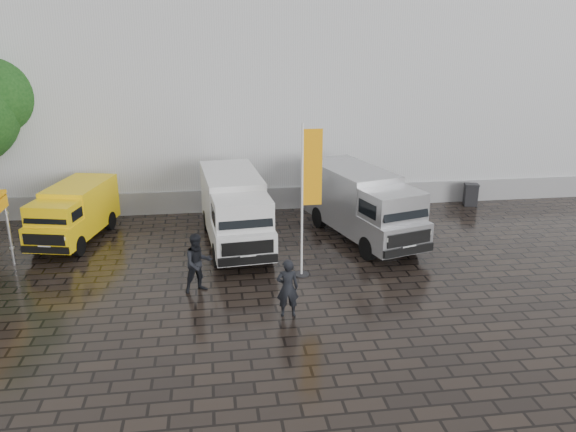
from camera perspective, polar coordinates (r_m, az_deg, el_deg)
name	(u,v)px	position (r m, az deg, el deg)	size (l,w,h in m)	color
ground	(313,282)	(18.33, 2.57, -6.72)	(120.00, 120.00, 0.00)	black
exhibition_hall	(298,63)	(32.76, 1.07, 15.29)	(44.00, 16.00, 12.00)	silver
hall_plinth	(325,196)	(25.83, 3.78, 2.00)	(44.00, 0.15, 1.00)	gray
van_yellow	(74,215)	(22.96, -20.91, 0.14)	(1.76, 4.58, 2.12)	yellow
van_white	(235,212)	(21.06, -5.43, 0.44)	(2.02, 6.06, 2.62)	silver
van_silver	(362,206)	(21.80, 7.56, 1.03)	(2.04, 6.13, 2.65)	#A9AAAE
flagpole	(308,193)	(17.87, 2.03, 2.38)	(0.88, 0.50, 5.09)	black
wheelie_bin	(471,194)	(27.41, 18.07, 2.10)	(0.61, 0.61, 1.02)	black
person_front	(288,288)	(15.93, -0.05, -7.31)	(0.63, 0.41, 1.73)	black
person_tent	(198,263)	(17.56, -9.12, -4.75)	(0.91, 0.71, 1.88)	black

